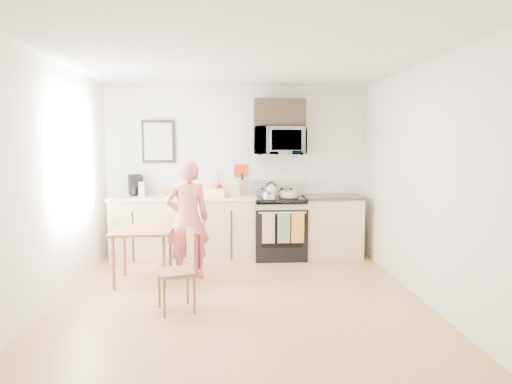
{
  "coord_description": "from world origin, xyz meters",
  "views": [
    {
      "loc": [
        -0.1,
        -4.77,
        1.73
      ],
      "look_at": [
        0.22,
        1.0,
        1.11
      ],
      "focal_mm": 32.0,
      "sensor_mm": 36.0,
      "label": 1
    }
  ],
  "objects": [
    {
      "name": "bread_bag",
      "position": [
        -0.3,
        1.85,
        1.0
      ],
      "size": [
        0.36,
        0.3,
        0.12
      ],
      "primitive_type": "cube",
      "rotation": [
        0.0,
        0.0,
        -0.55
      ],
      "color": "tan",
      "rests_on": "countertop_left"
    },
    {
      "name": "back_wall",
      "position": [
        0.0,
        2.3,
        1.3
      ],
      "size": [
        4.0,
        0.04,
        2.6
      ],
      "primitive_type": "cube",
      "color": "beige",
      "rests_on": "floor"
    },
    {
      "name": "front_wall",
      "position": [
        0.0,
        -2.3,
        1.3
      ],
      "size": [
        4.0,
        0.04,
        2.6
      ],
      "primitive_type": "cube",
      "color": "beige",
      "rests_on": "floor"
    },
    {
      "name": "cabinet_right",
      "position": [
        1.43,
        2.0,
        0.45
      ],
      "size": [
        0.84,
        0.6,
        0.9
      ],
      "primitive_type": "cube",
      "color": "tan",
      "rests_on": "floor"
    },
    {
      "name": "coffee_maker",
      "position": [
        -1.54,
        2.17,
        1.09
      ],
      "size": [
        0.25,
        0.29,
        0.31
      ],
      "rotation": [
        0.0,
        0.0,
        0.42
      ],
      "color": "black",
      "rests_on": "countertop_left"
    },
    {
      "name": "upper_cabinet",
      "position": [
        0.63,
        2.12,
        2.18
      ],
      "size": [
        0.76,
        0.35,
        0.4
      ],
      "primitive_type": "cube",
      "color": "black",
      "rests_on": "back_wall"
    },
    {
      "name": "milk_carton",
      "position": [
        -1.41,
        1.98,
        1.05
      ],
      "size": [
        0.08,
        0.08,
        0.22
      ],
      "primitive_type": "cube",
      "rotation": [
        0.0,
        0.0,
        -0.01
      ],
      "color": "tan",
      "rests_on": "countertop_left"
    },
    {
      "name": "cake",
      "position": [
        0.74,
        1.82,
        0.97
      ],
      "size": [
        0.3,
        0.3,
        0.1
      ],
      "color": "black",
      "rests_on": "range"
    },
    {
      "name": "floor",
      "position": [
        0.0,
        0.0,
        0.0
      ],
      "size": [
        4.6,
        4.6,
        0.0
      ],
      "primitive_type": "plane",
      "color": "#A98041",
      "rests_on": "ground"
    },
    {
      "name": "wall_trivet",
      "position": [
        0.05,
        2.28,
        1.3
      ],
      "size": [
        0.2,
        0.02,
        0.2
      ],
      "primitive_type": "cube",
      "color": "#B2240F",
      "rests_on": "back_wall"
    },
    {
      "name": "dining_table",
      "position": [
        -1.19,
        0.83,
        0.59
      ],
      "size": [
        0.72,
        0.72,
        0.67
      ],
      "rotation": [
        0.0,
        0.0,
        0.01
      ],
      "color": "brown",
      "rests_on": "floor"
    },
    {
      "name": "countertop_left",
      "position": [
        -0.8,
        2.0,
        0.92
      ],
      "size": [
        2.14,
        0.64,
        0.04
      ],
      "primitive_type": "cube",
      "color": "silver",
      "rests_on": "cabinet_left"
    },
    {
      "name": "utensil_crock",
      "position": [
        -0.32,
        2.22,
        1.1
      ],
      "size": [
        0.13,
        0.13,
        0.39
      ],
      "color": "#B2240F",
      "rests_on": "countertop_left"
    },
    {
      "name": "knife_block",
      "position": [
        0.08,
        2.15,
        1.05
      ],
      "size": [
        0.1,
        0.15,
        0.23
      ],
      "primitive_type": "cube",
      "rotation": [
        0.0,
        0.0,
        0.01
      ],
      "color": "brown",
      "rests_on": "countertop_left"
    },
    {
      "name": "wall_art",
      "position": [
        -1.2,
        2.28,
        1.75
      ],
      "size": [
        0.5,
        0.04,
        0.65
      ],
      "color": "black",
      "rests_on": "back_wall"
    },
    {
      "name": "window",
      "position": [
        -1.96,
        0.8,
        1.55
      ],
      "size": [
        0.06,
        1.4,
        1.5
      ],
      "color": "white",
      "rests_on": "left_wall"
    },
    {
      "name": "ceiling",
      "position": [
        0.0,
        0.0,
        2.6
      ],
      "size": [
        4.0,
        4.6,
        0.04
      ],
      "primitive_type": "cube",
      "color": "silver",
      "rests_on": "back_wall"
    },
    {
      "name": "fruit_bowl",
      "position": [
        -1.12,
        2.1,
        0.98
      ],
      "size": [
        0.27,
        0.27,
        0.1
      ],
      "color": "silver",
      "rests_on": "countertop_left"
    },
    {
      "name": "cabinet_left",
      "position": [
        -0.8,
        2.0,
        0.45
      ],
      "size": [
        2.1,
        0.6,
        0.9
      ],
      "primitive_type": "cube",
      "color": "tan",
      "rests_on": "floor"
    },
    {
      "name": "range",
      "position": [
        0.63,
        1.98,
        0.44
      ],
      "size": [
        0.76,
        0.7,
        1.16
      ],
      "color": "black",
      "rests_on": "floor"
    },
    {
      "name": "kettle",
      "position": [
        0.52,
        2.13,
        1.02
      ],
      "size": [
        0.17,
        0.17,
        0.21
      ],
      "color": "silver",
      "rests_on": "range"
    },
    {
      "name": "right_wall",
      "position": [
        2.0,
        0.0,
        1.3
      ],
      "size": [
        0.04,
        4.6,
        2.6
      ],
      "primitive_type": "cube",
      "color": "beige",
      "rests_on": "floor"
    },
    {
      "name": "microwave",
      "position": [
        0.63,
        2.08,
        1.76
      ],
      "size": [
        0.76,
        0.51,
        0.42
      ],
      "primitive_type": "imported",
      "color": "#ACADB1",
      "rests_on": "back_wall"
    },
    {
      "name": "left_wall",
      "position": [
        -2.0,
        0.0,
        1.3
      ],
      "size": [
        0.04,
        4.6,
        2.6
      ],
      "primitive_type": "cube",
      "color": "beige",
      "rests_on": "floor"
    },
    {
      "name": "person",
      "position": [
        -0.65,
        0.97,
        0.76
      ],
      "size": [
        0.62,
        0.47,
        1.53
      ],
      "primitive_type": "imported",
      "rotation": [
        0.0,
        0.0,
        3.35
      ],
      "color": "#DA3C4D",
      "rests_on": "floor"
    },
    {
      "name": "chair",
      "position": [
        -0.55,
        -0.14,
        0.54
      ],
      "size": [
        0.48,
        0.45,
        0.84
      ],
      "rotation": [
        0.0,
        0.0,
        0.31
      ],
      "color": "brown",
      "rests_on": "floor"
    },
    {
      "name": "countertop_right",
      "position": [
        1.43,
        2.0,
        0.92
      ],
      "size": [
        0.88,
        0.64,
        0.04
      ],
      "primitive_type": "cube",
      "color": "black",
      "rests_on": "cabinet_right"
    },
    {
      "name": "pot",
      "position": [
        0.45,
        1.75,
        0.98
      ],
      "size": [
        0.2,
        0.34,
        0.1
      ],
      "rotation": [
        0.0,
        0.0,
        -0.06
      ],
      "color": "#ACADB1",
      "rests_on": "range"
    }
  ]
}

